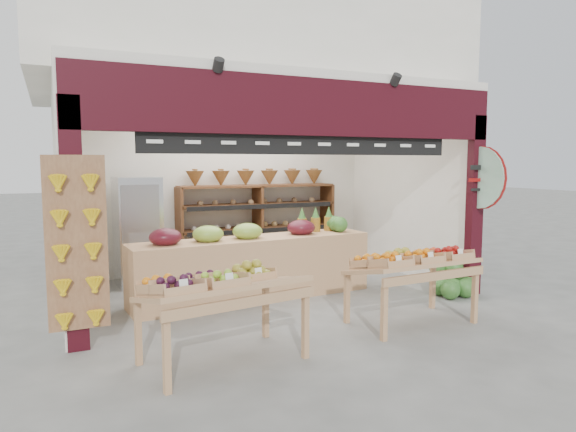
# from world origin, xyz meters

# --- Properties ---
(ground) EXTENTS (60.00, 60.00, 0.00)m
(ground) POSITION_xyz_m (0.00, 0.00, 0.00)
(ground) COLOR slate
(ground) RESTS_ON ground
(shop_structure) EXTENTS (6.36, 5.12, 5.40)m
(shop_structure) POSITION_xyz_m (0.00, 1.61, 3.92)
(shop_structure) COLOR white
(shop_structure) RESTS_ON ground
(banana_board) EXTENTS (0.60, 0.15, 1.80)m
(banana_board) POSITION_xyz_m (-2.73, -1.17, 1.12)
(banana_board) COLOR #996A45
(banana_board) RESTS_ON ground
(gift_sign) EXTENTS (0.04, 0.93, 0.92)m
(gift_sign) POSITION_xyz_m (2.75, -1.15, 1.75)
(gift_sign) COLOR #A3CDB7
(gift_sign) RESTS_ON ground
(back_shelving) EXTENTS (2.95, 0.48, 1.83)m
(back_shelving) POSITION_xyz_m (0.49, 1.96, 1.17)
(back_shelving) COLOR brown
(back_shelving) RESTS_ON ground
(refrigerator) EXTENTS (0.71, 0.71, 1.74)m
(refrigerator) POSITION_xyz_m (-1.70, 1.66, 0.87)
(refrigerator) COLOR silver
(refrigerator) RESTS_ON ground
(cardboard_stack) EXTENTS (1.01, 0.74, 0.73)m
(cardboard_stack) POSITION_xyz_m (-0.98, 0.52, 0.27)
(cardboard_stack) COLOR beige
(cardboard_stack) RESTS_ON ground
(mid_counter) EXTENTS (3.60, 0.93, 1.11)m
(mid_counter) POSITION_xyz_m (-0.33, 0.09, 0.49)
(mid_counter) COLOR tan
(mid_counter) RESTS_ON ground
(display_table_left) EXTENTS (1.69, 1.11, 1.01)m
(display_table_left) POSITION_xyz_m (-1.57, -2.00, 0.78)
(display_table_left) COLOR tan
(display_table_left) RESTS_ON ground
(display_table_right) EXTENTS (1.55, 0.91, 0.97)m
(display_table_right) POSITION_xyz_m (1.01, -1.80, 0.76)
(display_table_right) COLOR tan
(display_table_right) RESTS_ON ground
(watermelon_pile) EXTENTS (0.76, 0.71, 0.54)m
(watermelon_pile) POSITION_xyz_m (2.45, -0.96, 0.19)
(watermelon_pile) COLOR #1C4B19
(watermelon_pile) RESTS_ON ground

